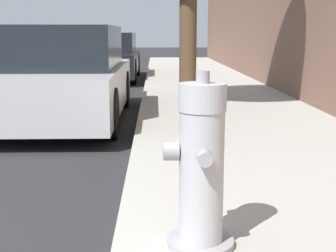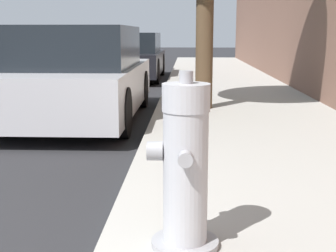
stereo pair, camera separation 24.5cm
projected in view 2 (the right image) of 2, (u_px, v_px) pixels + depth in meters
fire_hydrant at (185, 169)px, 2.42m from camera, size 0.38×0.37×0.94m
parked_car_near at (79, 76)px, 6.79m from camera, size 1.74×3.95×1.36m
parked_car_mid at (128, 57)px, 12.85m from camera, size 1.86×4.09×1.27m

